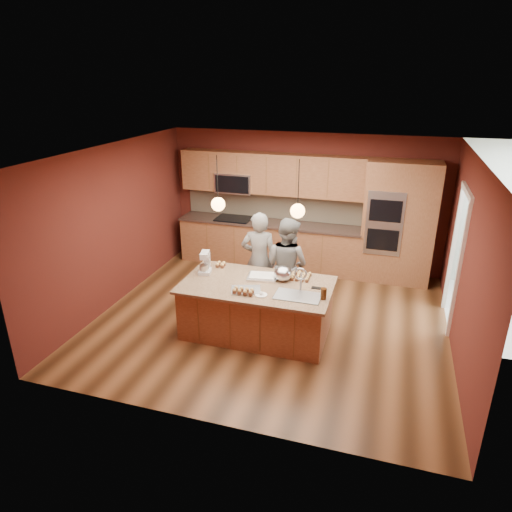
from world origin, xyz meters
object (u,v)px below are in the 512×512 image
(mixing_bowl, at_px, (283,274))
(person_left, at_px, (259,260))
(person_right, at_px, (287,265))
(island, at_px, (258,308))
(stand_mixer, at_px, (205,264))

(mixing_bowl, bearing_deg, person_left, 131.39)
(person_right, bearing_deg, mixing_bowl, 121.65)
(island, bearing_deg, person_left, 105.43)
(island, height_order, person_left, person_left)
(person_left, xyz_separation_m, mixing_bowl, (0.57, -0.65, 0.10))
(mixing_bowl, bearing_deg, stand_mixer, -176.21)
(island, height_order, stand_mixer, island)
(island, relative_size, stand_mixer, 6.47)
(person_left, distance_m, stand_mixer, 0.99)
(stand_mixer, bearing_deg, person_left, 34.61)
(island, xyz_separation_m, mixing_bowl, (0.32, 0.24, 0.51))
(stand_mixer, xyz_separation_m, mixing_bowl, (1.23, 0.08, -0.04))
(island, distance_m, person_right, 0.99)
(person_left, bearing_deg, island, 97.14)
(island, relative_size, person_left, 1.35)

